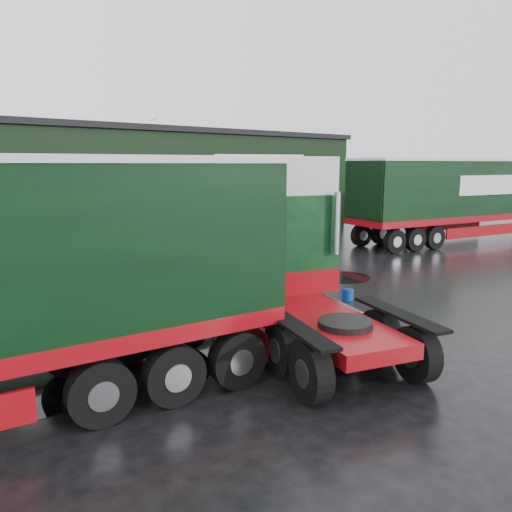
{
  "coord_description": "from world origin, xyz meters",
  "views": [
    {
      "loc": [
        -9.58,
        -9.25,
        4.32
      ],
      "look_at": [
        -0.5,
        1.65,
        1.7
      ],
      "focal_mm": 35.0,
      "sensor_mm": 36.0,
      "label": 1
    }
  ],
  "objects": [
    {
      "name": "lorry_right",
      "position": [
        17.0,
        5.0,
        2.33
      ],
      "size": [
        17.98,
        6.51,
        4.66
      ],
      "primitive_type": null,
      "rotation": [
        0.0,
        0.0,
        -1.77
      ],
      "color": "silver",
      "rests_on": "ground"
    },
    {
      "name": "ground",
      "position": [
        0.0,
        0.0,
        0.0
      ],
      "size": [
        100.0,
        100.0,
        0.0
      ],
      "primitive_type": "plane",
      "color": "black"
    },
    {
      "name": "puddle_0",
      "position": [
        -3.55,
        -0.13,
        0.0
      ],
      "size": [
        2.62,
        2.62,
        0.01
      ],
      "primitive_type": "cylinder",
      "color": "black",
      "rests_on": "ground"
    },
    {
      "name": "warehouse",
      "position": [
        2.0,
        20.0,
        3.16
      ],
      "size": [
        32.4,
        12.4,
        6.3
      ],
      "color": "black",
      "rests_on": "ground"
    },
    {
      "name": "puddle_4",
      "position": [
        -1.12,
        -0.7,
        0.0
      ],
      "size": [
        2.81,
        2.81,
        0.01
      ],
      "primitive_type": "cylinder",
      "color": "black",
      "rests_on": "ground"
    },
    {
      "name": "tree_back_b",
      "position": [
        10.0,
        30.0,
        3.75
      ],
      "size": [
        4.4,
        4.4,
        7.5
      ],
      "primitive_type": null,
      "color": "black",
      "rests_on": "ground"
    },
    {
      "name": "puddle_2",
      "position": [
        -7.28,
        1.33,
        0.0
      ],
      "size": [
        4.3,
        4.3,
        0.01
      ],
      "primitive_type": "cylinder",
      "color": "black",
      "rests_on": "ground"
    },
    {
      "name": "hero_tractor",
      "position": [
        -1.41,
        -1.25,
        2.28
      ],
      "size": [
        5.22,
        7.94,
        4.56
      ],
      "primitive_type": null,
      "rotation": [
        0.0,
        0.0,
        -0.31
      ],
      "color": "black",
      "rests_on": "ground"
    },
    {
      "name": "wash_bucket",
      "position": [
        2.69,
        0.84,
        0.17
      ],
      "size": [
        0.44,
        0.44,
        0.34
      ],
      "primitive_type": "cylinder",
      "rotation": [
        0.0,
        0.0,
        -0.21
      ],
      "color": "#0834B7",
      "rests_on": "ground"
    },
    {
      "name": "puddle_1",
      "position": [
        5.05,
        3.1,
        0.0
      ],
      "size": [
        2.2,
        2.2,
        0.01
      ],
      "primitive_type": "cylinder",
      "color": "black",
      "rests_on": "ground"
    }
  ]
}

